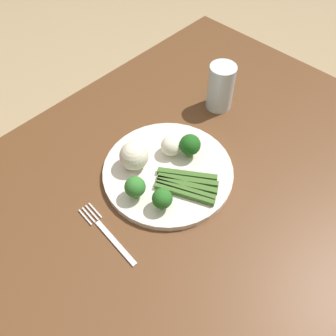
# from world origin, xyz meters

# --- Properties ---
(ground_plane) EXTENTS (6.00, 6.00, 0.02)m
(ground_plane) POSITION_xyz_m (0.00, 0.00, -0.01)
(ground_plane) COLOR tan
(dining_table) EXTENTS (1.17, 0.81, 0.75)m
(dining_table) POSITION_xyz_m (0.00, 0.00, 0.63)
(dining_table) COLOR brown
(dining_table) RESTS_ON ground_plane
(plate) EXTENTS (0.28, 0.28, 0.01)m
(plate) POSITION_xyz_m (0.03, 0.04, 0.76)
(plate) COLOR silver
(plate) RESTS_ON dining_table
(asparagus_bundle) EXTENTS (0.12, 0.14, 0.01)m
(asparagus_bundle) POSITION_xyz_m (0.02, -0.02, 0.78)
(asparagus_bundle) COLOR #3D6626
(asparagus_bundle) RESTS_ON plate
(broccoli_front_left) EXTENTS (0.05, 0.05, 0.06)m
(broccoli_front_left) POSITION_xyz_m (0.09, 0.04, 0.80)
(broccoli_front_left) COLOR #4C7F2B
(broccoli_front_left) RESTS_ON plate
(broccoli_front) EXTENTS (0.04, 0.04, 0.05)m
(broccoli_front) POSITION_xyz_m (-0.07, 0.04, 0.80)
(broccoli_front) COLOR #609E3D
(broccoli_front) RESTS_ON plate
(broccoli_outer_edge) EXTENTS (0.04, 0.04, 0.05)m
(broccoli_outer_edge) POSITION_xyz_m (-0.05, -0.01, 0.80)
(broccoli_outer_edge) COLOR #568E33
(broccoli_outer_edge) RESTS_ON plate
(cauliflower_mid) EXTENTS (0.05, 0.05, 0.05)m
(cauliflower_mid) POSITION_xyz_m (0.06, 0.07, 0.79)
(cauliflower_mid) COLOR white
(cauliflower_mid) RESTS_ON plate
(cauliflower_near_center) EXTENTS (0.06, 0.06, 0.06)m
(cauliflower_near_center) POSITION_xyz_m (-0.01, 0.10, 0.80)
(cauliflower_near_center) COLOR silver
(cauliflower_near_center) RESTS_ON plate
(fork) EXTENTS (0.03, 0.17, 0.00)m
(fork) POSITION_xyz_m (-0.16, 0.03, 0.76)
(fork) COLOR silver
(fork) RESTS_ON dining_table
(water_glass) EXTENTS (0.06, 0.06, 0.12)m
(water_glass) POSITION_xyz_m (0.27, 0.10, 0.81)
(water_glass) COLOR silver
(water_glass) RESTS_ON dining_table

